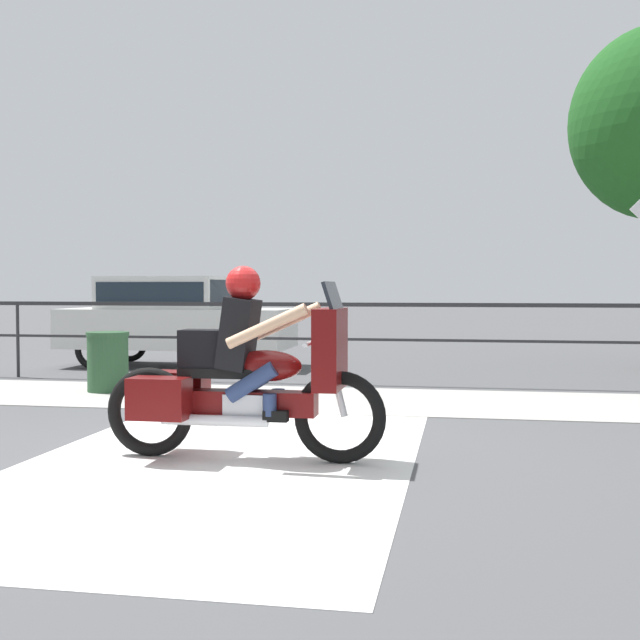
{
  "coord_description": "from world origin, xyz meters",
  "views": [
    {
      "loc": [
        1.93,
        -6.66,
        1.44
      ],
      "look_at": [
        0.47,
        1.49,
        1.1
      ],
      "focal_mm": 45.0,
      "sensor_mm": 36.0,
      "label": 1
    }
  ],
  "objects": [
    {
      "name": "ground_plane",
      "position": [
        0.0,
        0.0,
        0.0
      ],
      "size": [
        120.0,
        120.0,
        0.0
      ],
      "primitive_type": "plane",
      "color": "#4C4C4F"
    },
    {
      "name": "crosswalk_band",
      "position": [
        -0.04,
        -0.2,
        0.0
      ],
      "size": [
        3.17,
        6.0,
        0.01
      ],
      "primitive_type": "cube",
      "color": "silver",
      "rests_on": "ground"
    },
    {
      "name": "parked_car",
      "position": [
        -3.26,
        7.17,
        0.93
      ],
      "size": [
        4.1,
        1.68,
        1.63
      ],
      "rotation": [
        0.0,
        0.0,
        0.07
      ],
      "color": "silver",
      "rests_on": "ground"
    },
    {
      "name": "trash_bin",
      "position": [
        -2.88,
        3.63,
        0.42
      ],
      "size": [
        0.58,
        0.58,
        0.83
      ],
      "color": "#284C2D",
      "rests_on": "ground"
    },
    {
      "name": "fence_railing",
      "position": [
        -0.0,
        5.09,
        0.95
      ],
      "size": [
        36.0,
        0.05,
        1.21
      ],
      "color": "#232326",
      "rests_on": "ground"
    },
    {
      "name": "motorcycle",
      "position": [
        0.14,
        -0.25,
        0.71
      ],
      "size": [
        2.39,
        0.76,
        1.62
      ],
      "rotation": [
        0.0,
        0.0,
        -0.07
      ],
      "color": "black",
      "rests_on": "ground"
    },
    {
      "name": "sidewalk_band",
      "position": [
        0.0,
        3.4,
        0.01
      ],
      "size": [
        44.0,
        2.4,
        0.01
      ],
      "primitive_type": "cube",
      "color": "#A8A59E",
      "rests_on": "ground"
    }
  ]
}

